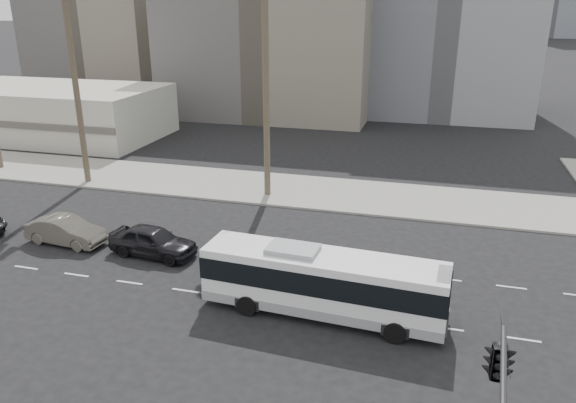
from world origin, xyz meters
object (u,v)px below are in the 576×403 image
(car_b, at_px, (66,231))
(traffic_signal, at_px, (497,379))
(car_a, at_px, (153,241))
(city_bus, at_px, (323,281))

(car_b, relative_size, traffic_signal, 0.70)
(car_a, bearing_deg, city_bus, -102.87)
(traffic_signal, bearing_deg, city_bus, 124.51)
(car_a, height_order, traffic_signal, traffic_signal)
(car_b, bearing_deg, city_bus, -97.73)
(car_b, bearing_deg, car_a, -85.93)
(car_b, bearing_deg, traffic_signal, -118.05)
(city_bus, xyz_separation_m, car_b, (-15.56, 3.46, -0.83))
(city_bus, bearing_deg, car_a, 164.79)
(car_b, height_order, traffic_signal, traffic_signal)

